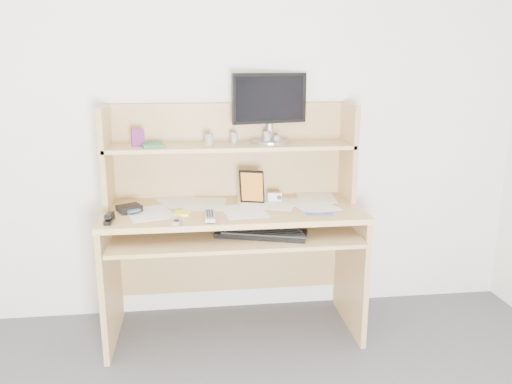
{
  "coord_description": "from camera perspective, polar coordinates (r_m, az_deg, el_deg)",
  "views": [
    {
      "loc": [
        -0.2,
        -1.16,
        1.5
      ],
      "look_at": [
        0.12,
        1.43,
        0.85
      ],
      "focal_mm": 35.0,
      "sensor_mm": 36.0,
      "label": 1
    }
  ],
  "objects": [
    {
      "name": "desk",
      "position": [
        2.84,
        -2.72,
        -2.47
      ],
      "size": [
        1.4,
        0.7,
        1.3
      ],
      "color": "tan",
      "rests_on": "floor"
    },
    {
      "name": "wallet",
      "position": [
        2.75,
        -14.29,
        -1.79
      ],
      "size": [
        0.15,
        0.14,
        0.03
      ],
      "primitive_type": "cube",
      "rotation": [
        0.0,
        0.0,
        0.5
      ],
      "color": "black",
      "rests_on": "paper_clutter"
    },
    {
      "name": "chip_stack_b",
      "position": [
        2.85,
        1.28,
        6.26
      ],
      "size": [
        0.05,
        0.05,
        0.07
      ],
      "primitive_type": "cylinder",
      "rotation": [
        0.0,
        0.0,
        0.24
      ],
      "color": "silver",
      "rests_on": "desk"
    },
    {
      "name": "digital_camera",
      "position": [
        2.86,
        2.17,
        -0.55
      ],
      "size": [
        0.08,
        0.05,
        0.05
      ],
      "primitive_type": "cube",
      "rotation": [
        0.0,
        0.0,
        -0.2
      ],
      "color": "#B0B0B2",
      "rests_on": "paper_clutter"
    },
    {
      "name": "chip_stack_d",
      "position": [
        2.82,
        -2.51,
        6.14
      ],
      "size": [
        0.04,
        0.04,
        0.07
      ],
      "primitive_type": "cylinder",
      "rotation": [
        0.0,
        0.0,
        0.14
      ],
      "color": "white",
      "rests_on": "desk"
    },
    {
      "name": "card_box",
      "position": [
        2.81,
        -13.35,
        6.07
      ],
      "size": [
        0.07,
        0.05,
        0.1
      ],
      "primitive_type": "cube",
      "rotation": [
        0.0,
        0.0,
        0.4
      ],
      "color": "maroon",
      "rests_on": "desk"
    },
    {
      "name": "game_case",
      "position": [
        2.79,
        -0.48,
        0.61
      ],
      "size": [
        0.14,
        0.06,
        0.19
      ],
      "primitive_type": "cube",
      "rotation": [
        0.0,
        0.0,
        -0.3
      ],
      "color": "black",
      "rests_on": "paper_clutter"
    },
    {
      "name": "tv_remote",
      "position": [
        2.56,
        -5.3,
        -2.72
      ],
      "size": [
        0.05,
        0.18,
        0.02
      ],
      "primitive_type": "cube",
      "rotation": [
        0.0,
        0.0,
        -0.01
      ],
      "color": "#AAAAA5",
      "rests_on": "paper_clutter"
    },
    {
      "name": "blue_pen",
      "position": [
        2.63,
        7.26,
        -2.46
      ],
      "size": [
        0.15,
        0.04,
        0.01
      ],
      "primitive_type": "cylinder",
      "rotation": [
        1.57,
        0.0,
        1.33
      ],
      "color": "#1B24D1",
      "rests_on": "paper_clutter"
    },
    {
      "name": "chip_stack_c",
      "position": [
        2.86,
        2.38,
        6.02
      ],
      "size": [
        0.05,
        0.05,
        0.04
      ],
      "primitive_type": "cylinder",
      "rotation": [
        0.0,
        0.0,
        -0.37
      ],
      "color": "black",
      "rests_on": "desk"
    },
    {
      "name": "back_wall",
      "position": [
        2.97,
        -3.2,
        9.18
      ],
      "size": [
        3.6,
        0.04,
        2.5
      ],
      "primitive_type": "cube",
      "color": "white",
      "rests_on": "floor"
    },
    {
      "name": "flip_phone",
      "position": [
        2.49,
        -9.05,
        -3.31
      ],
      "size": [
        0.05,
        0.08,
        0.02
      ],
      "primitive_type": "cube",
      "rotation": [
        0.0,
        0.0,
        -0.15
      ],
      "color": "#ABABAD",
      "rests_on": "paper_clutter"
    },
    {
      "name": "chip_stack_a",
      "position": [
        2.77,
        -5.37,
        5.93
      ],
      "size": [
        0.06,
        0.06,
        0.06
      ],
      "primitive_type": "cylinder",
      "rotation": [
        0.0,
        0.0,
        0.32
      ],
      "color": "black",
      "rests_on": "desk"
    },
    {
      "name": "shelf_book",
      "position": [
        2.81,
        -11.76,
        5.31
      ],
      "size": [
        0.15,
        0.19,
        0.02
      ],
      "primitive_type": "cube",
      "rotation": [
        0.0,
        0.0,
        0.25
      ],
      "color": "#2F7749",
      "rests_on": "desk"
    },
    {
      "name": "stapler",
      "position": [
        2.6,
        -16.44,
        -2.77
      ],
      "size": [
        0.04,
        0.13,
        0.04
      ],
      "primitive_type": "cube",
      "rotation": [
        0.0,
        0.0,
        -0.03
      ],
      "color": "black",
      "rests_on": "paper_clutter"
    },
    {
      "name": "monitor",
      "position": [
        2.88,
        1.6,
        9.82
      ],
      "size": [
        0.44,
        0.23,
        0.39
      ],
      "rotation": [
        0.0,
        0.0,
        0.27
      ],
      "color": "#9B9CA0",
      "rests_on": "desk"
    },
    {
      "name": "sticky_note_pad",
      "position": [
        2.66,
        -8.43,
        -2.4
      ],
      "size": [
        0.1,
        0.1,
        0.01
      ],
      "primitive_type": "cube",
      "rotation": [
        0.0,
        0.0,
        -0.2
      ],
      "color": "yellow",
      "rests_on": "desk"
    },
    {
      "name": "paper_clutter",
      "position": [
        2.75,
        -2.6,
        -1.77
      ],
      "size": [
        1.32,
        0.54,
        0.01
      ],
      "primitive_type": "cube",
      "color": "white",
      "rests_on": "desk"
    },
    {
      "name": "keyboard",
      "position": [
        2.6,
        0.61,
        -4.71
      ],
      "size": [
        0.49,
        0.3,
        0.03
      ],
      "rotation": [
        0.0,
        0.0,
        -0.3
      ],
      "color": "black",
      "rests_on": "desk"
    }
  ]
}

